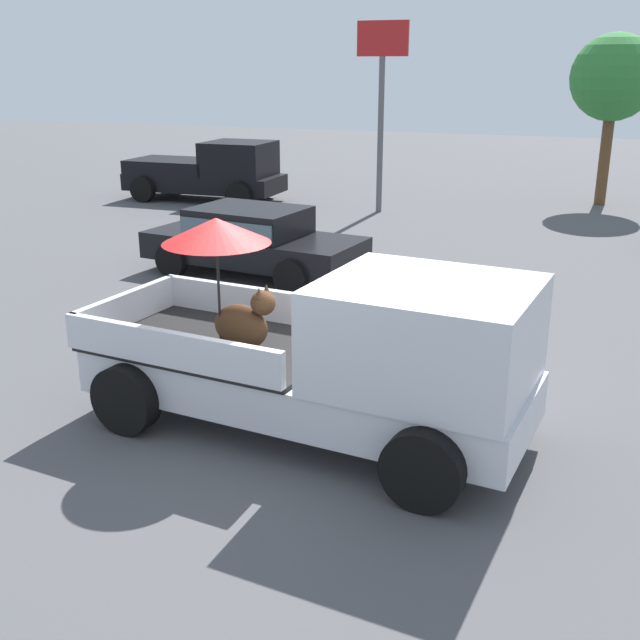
% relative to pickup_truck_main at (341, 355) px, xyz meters
% --- Properties ---
extents(ground_plane, '(80.00, 80.00, 0.00)m').
position_rel_pickup_truck_main_xyz_m(ground_plane, '(-0.44, 0.05, -0.97)').
color(ground_plane, '#4C4C4F').
extents(pickup_truck_main, '(5.21, 2.65, 2.38)m').
position_rel_pickup_truck_main_xyz_m(pickup_truck_main, '(0.00, 0.00, 0.00)').
color(pickup_truck_main, black).
rests_on(pickup_truck_main, ground).
extents(pickup_truck_red, '(4.84, 2.24, 1.80)m').
position_rel_pickup_truck_main_xyz_m(pickup_truck_red, '(-8.95, 13.40, -0.10)').
color(pickup_truck_red, black).
rests_on(pickup_truck_red, ground).
extents(parked_sedan_near, '(4.48, 2.38, 1.33)m').
position_rel_pickup_truck_main_xyz_m(parked_sedan_near, '(-3.94, 5.94, -0.23)').
color(parked_sedan_near, black).
rests_on(parked_sedan_near, ground).
extents(motel_sign, '(1.40, 0.16, 5.08)m').
position_rel_pickup_truck_main_xyz_m(motel_sign, '(-3.58, 13.41, 2.60)').
color(motel_sign, '#59595B').
rests_on(motel_sign, ground).
extents(tree_by_lot, '(2.44, 2.44, 4.85)m').
position_rel_pickup_truck_main_xyz_m(tree_by_lot, '(2.25, 16.91, 2.61)').
color(tree_by_lot, brown).
rests_on(tree_by_lot, ground).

